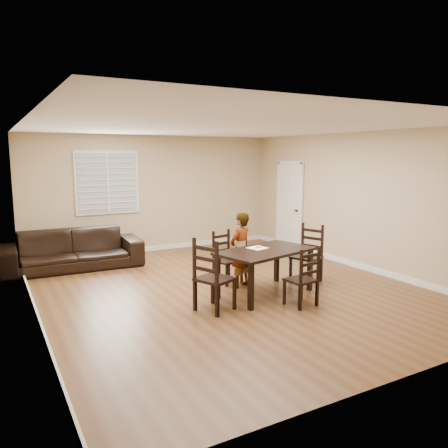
{
  "coord_description": "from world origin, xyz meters",
  "views": [
    {
      "loc": [
        -3.5,
        -6.25,
        2.23
      ],
      "look_at": [
        0.3,
        0.65,
        1.0
      ],
      "focal_mm": 35.0,
      "sensor_mm": 36.0,
      "label": 1
    }
  ],
  "objects_px": {
    "chair_right": "(310,255)",
    "donut": "(258,246)",
    "chair_far": "(306,280)",
    "sofa": "(73,250)",
    "chair_near": "(224,258)",
    "dining_table": "(265,255)",
    "chair_left": "(209,279)",
    "child": "(240,250)"
  },
  "relations": [
    {
      "from": "chair_right",
      "to": "donut",
      "type": "distance_m",
      "value": 1.24
    },
    {
      "from": "chair_far",
      "to": "sofa",
      "type": "distance_m",
      "value": 4.8
    },
    {
      "from": "chair_near",
      "to": "chair_right",
      "type": "height_order",
      "value": "chair_right"
    },
    {
      "from": "chair_near",
      "to": "dining_table",
      "type": "bearing_deg",
      "value": -89.85
    },
    {
      "from": "dining_table",
      "to": "chair_right",
      "type": "bearing_deg",
      "value": 0.63
    },
    {
      "from": "chair_near",
      "to": "donut",
      "type": "xyz_separation_m",
      "value": [
        0.21,
        -0.79,
        0.34
      ]
    },
    {
      "from": "chair_far",
      "to": "donut",
      "type": "height_order",
      "value": "chair_far"
    },
    {
      "from": "chair_left",
      "to": "donut",
      "type": "height_order",
      "value": "chair_left"
    },
    {
      "from": "chair_left",
      "to": "sofa",
      "type": "height_order",
      "value": "chair_left"
    },
    {
      "from": "dining_table",
      "to": "donut",
      "type": "bearing_deg",
      "value": 83.66
    },
    {
      "from": "chair_near",
      "to": "child",
      "type": "bearing_deg",
      "value": -89.87
    },
    {
      "from": "chair_left",
      "to": "sofa",
      "type": "xyz_separation_m",
      "value": [
        -1.25,
        3.52,
        -0.1
      ]
    },
    {
      "from": "sofa",
      "to": "chair_far",
      "type": "bearing_deg",
      "value": -55.03
    },
    {
      "from": "chair_far",
      "to": "chair_left",
      "type": "height_order",
      "value": "chair_left"
    },
    {
      "from": "chair_near",
      "to": "chair_right",
      "type": "xyz_separation_m",
      "value": [
        1.41,
        -0.67,
        0.05
      ]
    },
    {
      "from": "chair_left",
      "to": "sofa",
      "type": "relative_size",
      "value": 0.41
    },
    {
      "from": "chair_near",
      "to": "sofa",
      "type": "distance_m",
      "value": 3.14
    },
    {
      "from": "chair_near",
      "to": "chair_left",
      "type": "bearing_deg",
      "value": -139.84
    },
    {
      "from": "dining_table",
      "to": "chair_far",
      "type": "height_order",
      "value": "chair_far"
    },
    {
      "from": "chair_right",
      "to": "child",
      "type": "xyz_separation_m",
      "value": [
        -1.31,
        0.26,
        0.18
      ]
    },
    {
      "from": "chair_left",
      "to": "child",
      "type": "distance_m",
      "value": 1.36
    },
    {
      "from": "chair_far",
      "to": "chair_right",
      "type": "xyz_separation_m",
      "value": [
        0.99,
        1.11,
        0.05
      ]
    },
    {
      "from": "sofa",
      "to": "chair_near",
      "type": "bearing_deg",
      "value": -43.66
    },
    {
      "from": "dining_table",
      "to": "chair_near",
      "type": "height_order",
      "value": "chair_near"
    },
    {
      "from": "dining_table",
      "to": "donut",
      "type": "xyz_separation_m",
      "value": [
        -0.02,
        0.18,
        0.11
      ]
    },
    {
      "from": "child",
      "to": "chair_near",
      "type": "bearing_deg",
      "value": -97.23
    },
    {
      "from": "chair_right",
      "to": "child",
      "type": "distance_m",
      "value": 1.34
    },
    {
      "from": "chair_near",
      "to": "donut",
      "type": "relative_size",
      "value": 8.7
    },
    {
      "from": "chair_far",
      "to": "chair_left",
      "type": "distance_m",
      "value": 1.45
    },
    {
      "from": "chair_near",
      "to": "child",
      "type": "relative_size",
      "value": 0.72
    },
    {
      "from": "chair_right",
      "to": "dining_table",
      "type": "bearing_deg",
      "value": -95.48
    },
    {
      "from": "dining_table",
      "to": "chair_left",
      "type": "xyz_separation_m",
      "value": [
        -1.18,
        -0.31,
        -0.16
      ]
    },
    {
      "from": "dining_table",
      "to": "chair_left",
      "type": "bearing_deg",
      "value": -179.11
    },
    {
      "from": "chair_left",
      "to": "chair_right",
      "type": "distance_m",
      "value": 2.42
    },
    {
      "from": "child",
      "to": "sofa",
      "type": "bearing_deg",
      "value": -70.13
    },
    {
      "from": "chair_right",
      "to": "sofa",
      "type": "bearing_deg",
      "value": -148.81
    },
    {
      "from": "chair_right",
      "to": "donut",
      "type": "bearing_deg",
      "value": -103.97
    },
    {
      "from": "chair_right",
      "to": "chair_far",
      "type": "bearing_deg",
      "value": -61.56
    },
    {
      "from": "dining_table",
      "to": "chair_far",
      "type": "distance_m",
      "value": 0.86
    },
    {
      "from": "chair_near",
      "to": "sofa",
      "type": "xyz_separation_m",
      "value": [
        -2.19,
        2.24,
        -0.03
      ]
    },
    {
      "from": "donut",
      "to": "chair_left",
      "type": "bearing_deg",
      "value": -157.29
    },
    {
      "from": "chair_near",
      "to": "sofa",
      "type": "bearing_deg",
      "value": 120.8
    }
  ]
}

